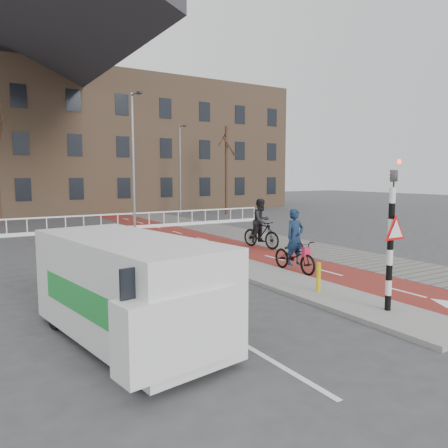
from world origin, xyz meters
TOP-DOWN VIEW (x-y plane):
  - ground at (0.00, 0.00)m, footprint 120.00×120.00m
  - bike_lane at (1.50, 10.00)m, footprint 2.50×60.00m
  - sidewalk at (4.30, 10.00)m, footprint 3.00×60.00m
  - curb_island at (-0.70, 4.00)m, footprint 1.80×16.00m
  - traffic_signal at (-0.60, -2.02)m, footprint 0.80×0.80m
  - bollard at (-0.85, 0.06)m, footprint 0.12×0.12m
  - cyclist_near at (0.55, 2.68)m, footprint 0.75×2.08m
  - cyclist_far at (2.45, 7.20)m, footprint 1.09×2.17m
  - van at (-6.34, -0.39)m, footprint 2.68×5.07m
  - railing at (-5.00, 17.00)m, footprint 28.00×0.10m
  - townhouse_row at (-3.00, 32.00)m, footprint 46.00×10.00m
  - tree_right at (10.08, 22.53)m, footprint 0.25×0.25m
  - streetlight_near at (-1.97, 11.33)m, footprint 0.12×0.12m
  - streetlight_right at (6.76, 24.47)m, footprint 0.12×0.12m

SIDE VIEW (x-z plane):
  - ground at x=0.00m, z-range 0.00..0.00m
  - bike_lane at x=1.50m, z-range 0.00..0.01m
  - sidewalk at x=4.30m, z-range 0.00..0.01m
  - curb_island at x=-0.70m, z-range 0.00..0.12m
  - railing at x=-5.00m, z-range -0.19..0.80m
  - bollard at x=-0.85m, z-range 0.12..0.92m
  - cyclist_near at x=0.55m, z-range -0.34..1.79m
  - cyclist_far at x=2.45m, z-range -0.18..2.03m
  - van at x=-6.34m, z-range 0.06..2.13m
  - traffic_signal at x=-0.60m, z-range 0.15..3.83m
  - streetlight_near at x=-1.97m, z-range 0.00..7.05m
  - tree_right at x=10.08m, z-range 0.00..7.28m
  - streetlight_right at x=6.76m, z-range 0.00..7.34m
  - townhouse_row at x=-3.00m, z-range -0.14..15.76m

